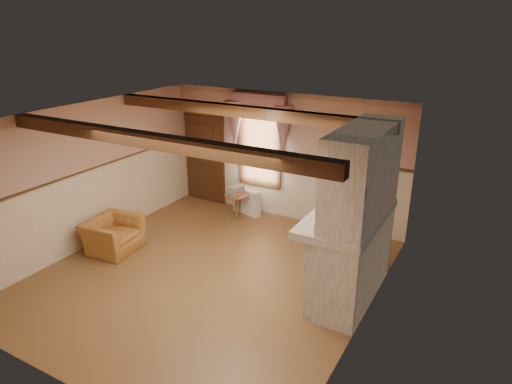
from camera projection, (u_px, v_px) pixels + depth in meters
The scene contains 26 objects.
floor at pixel (209, 275), 8.06m from camera, with size 5.50×6.00×0.01m, color brown.
ceiling at pixel (202, 118), 7.07m from camera, with size 5.50×6.00×0.01m, color silver.
wall_back at pixel (285, 157), 10.01m from camera, with size 5.50×0.02×2.80m, color tan.
wall_front at pixel (51, 288), 5.12m from camera, with size 5.50×0.02×2.80m, color tan.
wall_left at pixel (89, 175), 8.82m from camera, with size 0.02×6.00×2.80m, color tan.
wall_right at pixel (369, 237), 6.31m from camera, with size 0.02×6.00×2.80m, color tan.
wainscot at pixel (207, 236), 7.80m from camera, with size 5.50×6.00×1.50m, color beige, non-canonical shape.
chair_rail at pixel (205, 196), 7.53m from camera, with size 5.50×6.00×0.08m, color black, non-canonical shape.
firebox at pixel (329, 265), 7.48m from camera, with size 0.20×0.95×0.90m, color black.
armchair at pixel (113, 235), 8.82m from camera, with size 0.99×0.87×0.64m, color #9E662D.
side_table at pixel (237, 206), 10.33m from camera, with size 0.55×0.55×0.55m, color brown.
book_stack at pixel (236, 190), 10.19m from camera, with size 0.26×0.32×0.20m, color #B7AD8C.
radiator at pixel (247, 201), 10.52m from camera, with size 0.70×0.18×0.60m, color silver.
bowl at pixel (348, 212), 7.01m from camera, with size 0.31×0.31×0.08m, color brown.
mantel_clock at pixel (360, 195), 7.49m from camera, with size 0.14×0.24×0.20m, color black.
oil_lamp at pixel (356, 197), 7.30m from camera, with size 0.11×0.11×0.28m, color gold.
candle_red at pixel (339, 218), 6.67m from camera, with size 0.06×0.06×0.16m, color maroon.
jar_yellow at pixel (341, 217), 6.76m from camera, with size 0.06×0.06×0.12m, color gold.
fireplace at pixel (359, 217), 6.95m from camera, with size 0.85×2.00×2.80m, color gray.
mantel at pixel (347, 217), 7.04m from camera, with size 1.05×2.05×0.12m, color gray.
overmantel_mirror at pixel (338, 178), 6.91m from camera, with size 0.06×1.44×1.04m, color silver.
door at pixel (205, 160), 11.05m from camera, with size 1.10×0.10×2.10m, color black.
window at pixel (260, 143), 10.18m from camera, with size 1.06×0.08×2.02m, color white.
window_drapes at pixel (258, 117), 9.89m from camera, with size 1.30×0.14×1.40m, color gray.
ceiling_beam_front at pixel (150, 140), 6.13m from camera, with size 5.50×0.18×0.20m, color black.
ceiling_beam_back at pixel (242, 111), 8.09m from camera, with size 5.50×0.18×0.20m, color black.
Camera 1 is at (4.17, -5.72, 4.22)m, focal length 32.00 mm.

